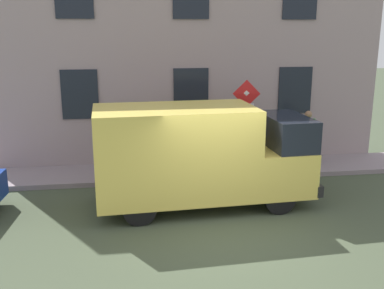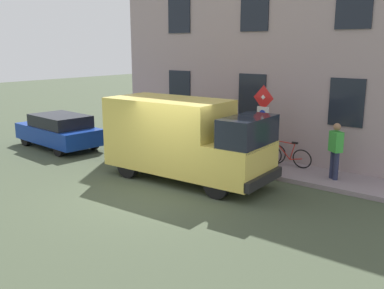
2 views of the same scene
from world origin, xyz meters
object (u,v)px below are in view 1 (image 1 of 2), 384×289
delivery_van (200,154)px  pedestrian (307,136)px  bicycle_black (218,153)px  bicycle_blue (188,154)px  sign_post_stacked (246,114)px  bicycle_red (248,152)px

delivery_van → pedestrian: size_ratio=3.15×
pedestrian → delivery_van: bearing=159.3°
pedestrian → bicycle_black: bearing=116.7°
bicycle_black → pedestrian: 2.82m
delivery_van → bicycle_black: delivery_van is taller
pedestrian → bicycle_blue: bearing=119.0°
sign_post_stacked → bicycle_red: 1.79m
sign_post_stacked → bicycle_black: 1.85m
bicycle_black → sign_post_stacked: bearing=111.4°
sign_post_stacked → bicycle_red: (1.05, -0.38, -1.41)m
bicycle_red → bicycle_black: same height
delivery_van → bicycle_black: (2.96, -1.07, -0.82)m
delivery_van → bicycle_black: 3.26m
bicycle_red → bicycle_black: size_ratio=1.00×
bicycle_red → pedestrian: pedestrian is taller
bicycle_red → pedestrian: bearing=164.3°
sign_post_stacked → bicycle_blue: bearing=55.7°
sign_post_stacked → bicycle_blue: sign_post_stacked is taller
sign_post_stacked → bicycle_black: bearing=29.0°
sign_post_stacked → bicycle_red: bearing=-19.8°
bicycle_red → sign_post_stacked: bearing=68.1°
sign_post_stacked → pedestrian: size_ratio=1.54×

